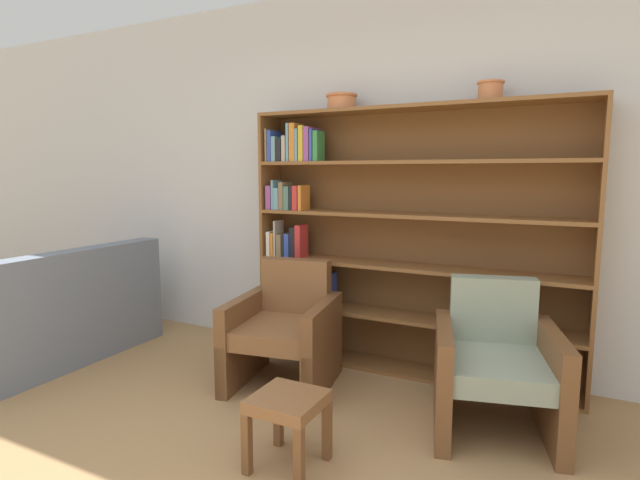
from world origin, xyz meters
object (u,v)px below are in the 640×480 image
object	(u,v)px
couch	(51,320)
bowl_slate	(490,90)
bowl_copper	(342,101)
bookshelf	(382,241)
armchair_leather	(285,330)
armchair_cushioned	(495,365)
footstool	(288,410)

from	to	relation	value
couch	bowl_slate	bearing A→B (deg)	-72.86
bowl_copper	bowl_slate	size ratio (longest dim) A/B	1.35
bookshelf	armchair_leather	xyz separation A→B (m)	(-0.47, -0.57, -0.56)
bowl_slate	couch	size ratio (longest dim) A/B	0.11
armchair_leather	armchair_cushioned	distance (m)	1.34
bookshelf	couch	size ratio (longest dim) A/B	1.46
bowl_copper	armchair_cushioned	bearing A→B (deg)	-24.93
armchair_leather	armchair_cushioned	xyz separation A→B (m)	(1.34, -0.00, 0.00)
armchair_leather	footstool	xyz separation A→B (m)	(0.52, -0.84, -0.08)
bowl_slate	couch	bearing A→B (deg)	-161.62
couch	footstool	distance (m)	2.35
couch	footstool	world-z (taller)	couch
bookshelf	armchair_cushioned	xyz separation A→B (m)	(0.87, -0.57, -0.56)
bowl_copper	footstool	distance (m)	2.17
bookshelf	couch	xyz separation A→B (m)	(-2.27, -1.01, -0.62)
bowl_slate	footstool	world-z (taller)	bowl_slate
armchair_leather	bookshelf	bearing A→B (deg)	-139.50
bowl_copper	couch	xyz separation A→B (m)	(-1.95, -0.99, -1.61)
bowl_slate	footstool	bearing A→B (deg)	-115.17
bookshelf	bowl_copper	distance (m)	1.04
bookshelf	armchair_cushioned	size ratio (longest dim) A/B	2.80
bookshelf	bowl_copper	size ratio (longest dim) A/B	10.04
bowl_slate	armchair_leather	distance (m)	2.02
armchair_leather	bowl_slate	bearing A→B (deg)	-164.58
bookshelf	armchair_cushioned	distance (m)	1.18
armchair_cushioned	footstool	size ratio (longest dim) A/B	2.27
bowl_slate	armchair_cushioned	world-z (taller)	bowl_slate
bowl_copper	armchair_cushioned	size ratio (longest dim) A/B	0.28
footstool	couch	bearing A→B (deg)	170.08
bowl_copper	bookshelf	bearing A→B (deg)	3.45
bowl_copper	bowl_slate	distance (m)	1.01
armchair_leather	armchair_cushioned	bearing A→B (deg)	170.17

